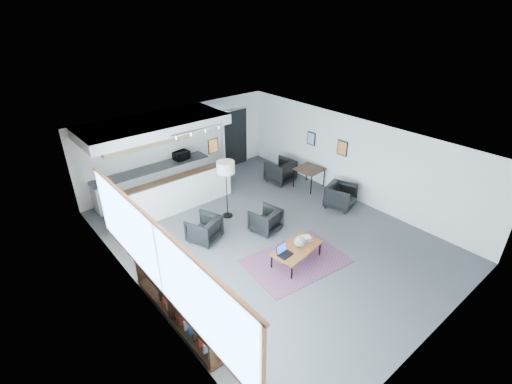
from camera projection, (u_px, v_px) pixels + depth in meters
room at (268, 193)px, 9.42m from camera, size 7.02×9.02×2.62m
window at (159, 261)px, 6.78m from camera, size 0.10×5.95×1.66m
console at (177, 307)px, 7.30m from camera, size 0.35×3.00×0.80m
kitchenette at (157, 159)px, 11.21m from camera, size 4.20×1.96×2.60m
doorway at (235, 137)px, 13.82m from camera, size 1.10×0.12×2.15m
track_light at (198, 131)px, 10.00m from camera, size 1.60×0.07×0.15m
wall_art_lower at (342, 148)px, 11.54m from camera, size 0.03×0.38×0.48m
wall_art_upper at (311, 139)px, 12.45m from camera, size 0.03×0.34×0.44m
kilim_rug at (296, 261)px, 9.07m from camera, size 2.56×1.89×0.01m
coffee_table at (297, 248)px, 8.89m from camera, size 1.37×0.88×0.42m
laptop at (283, 251)px, 8.62m from camera, size 0.36×0.31×0.24m
ceramic_pot at (300, 242)px, 8.84m from camera, size 0.28×0.28×0.28m
book_stack at (305, 238)px, 9.13m from camera, size 0.38×0.35×0.10m
coaster at (307, 250)px, 8.79m from camera, size 0.12×0.12×0.01m
armchair_left at (204, 228)px, 9.68m from camera, size 0.96×0.93×0.77m
armchair_right at (265, 219)px, 10.10m from camera, size 0.83×0.79×0.73m
floor_lamp at (226, 169)px, 10.22m from camera, size 0.63×0.63×1.74m
dining_table at (309, 170)px, 12.29m from camera, size 0.90×0.90×0.69m
dining_chair_near at (341, 197)px, 11.24m from camera, size 0.84×0.81×0.70m
dining_chair_far at (280, 172)px, 12.81m from camera, size 0.78×0.74×0.73m
microwave at (181, 155)px, 12.25m from camera, size 0.54×0.35×0.34m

